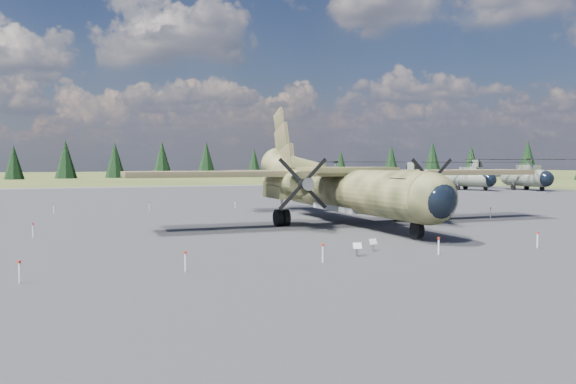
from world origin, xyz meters
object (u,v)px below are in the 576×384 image
object	(u,v)px
transport_plane	(340,183)
helicopter_mid	(468,170)
helicopter_near	(333,171)
helicopter_far	(526,168)

from	to	relation	value
transport_plane	helicopter_mid	size ratio (longest dim) A/B	1.29
transport_plane	helicopter_near	distance (m)	32.26
helicopter_near	helicopter_mid	distance (m)	27.90
helicopter_far	helicopter_near	bearing A→B (deg)	-176.16
transport_plane	helicopter_far	world-z (taller)	transport_plane
helicopter_near	helicopter_far	world-z (taller)	helicopter_far
transport_plane	helicopter_far	size ratio (longest dim) A/B	1.29
helicopter_far	transport_plane	bearing A→B (deg)	-147.99
helicopter_near	helicopter_far	xyz separation A→B (m)	(35.50, 3.85, 0.31)
helicopter_far	helicopter_mid	bearing A→B (deg)	156.34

